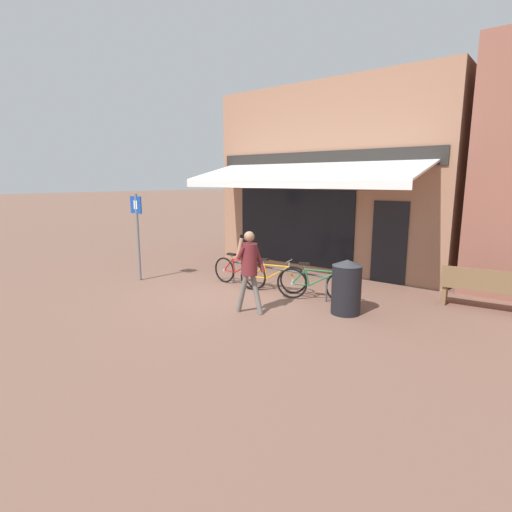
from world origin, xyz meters
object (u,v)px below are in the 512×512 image
at_px(bicycle_red, 239,272).
at_px(parking_sign, 137,228).
at_px(pedestrian_adult, 249,263).
at_px(litter_bin, 346,287).
at_px(park_bench, 484,288).
at_px(bicycle_green, 316,284).
at_px(bicycle_orange, 273,277).

height_order(bicycle_red, parking_sign, parking_sign).
bearing_deg(pedestrian_adult, parking_sign, 0.72).
height_order(pedestrian_adult, litter_bin, pedestrian_adult).
relative_size(litter_bin, park_bench, 0.67).
distance_m(litter_bin, park_bench, 2.85).
distance_m(bicycle_red, pedestrian_adult, 2.24).
bearing_deg(bicycle_green, litter_bin, -42.74).
relative_size(bicycle_red, litter_bin, 1.53).
xyz_separation_m(bicycle_orange, park_bench, (4.19, 1.51, 0.11)).
relative_size(bicycle_green, parking_sign, 0.75).
distance_m(bicycle_orange, litter_bin, 2.12).
relative_size(bicycle_orange, parking_sign, 0.69).
xyz_separation_m(bicycle_green, parking_sign, (-4.61, -1.25, 1.02)).
xyz_separation_m(litter_bin, parking_sign, (-5.50, -0.86, 0.85)).
distance_m(bicycle_red, parking_sign, 2.91).
xyz_separation_m(parking_sign, park_bench, (7.61, 2.77, -0.93)).
bearing_deg(bicycle_orange, park_bench, 0.40).
xyz_separation_m(litter_bin, park_bench, (2.12, 1.91, -0.08)).
bearing_deg(parking_sign, bicycle_red, 26.26).
xyz_separation_m(bicycle_red, parking_sign, (-2.44, -1.20, 1.04)).
bearing_deg(bicycle_orange, pedestrian_adult, -90.06).
height_order(bicycle_orange, pedestrian_adult, pedestrian_adult).
distance_m(bicycle_green, litter_bin, 0.98).
bearing_deg(pedestrian_adult, litter_bin, -138.04).
xyz_separation_m(bicycle_green, pedestrian_adult, (-0.64, -1.54, 0.64)).
relative_size(parking_sign, park_bench, 1.39).
bearing_deg(bicycle_red, litter_bin, -6.15).
bearing_deg(parking_sign, park_bench, 20.00).
xyz_separation_m(pedestrian_adult, litter_bin, (1.53, 1.15, -0.47)).
distance_m(bicycle_orange, parking_sign, 3.80).
bearing_deg(pedestrian_adult, bicycle_green, -107.63).
bearing_deg(pedestrian_adult, bicycle_orange, -65.79).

